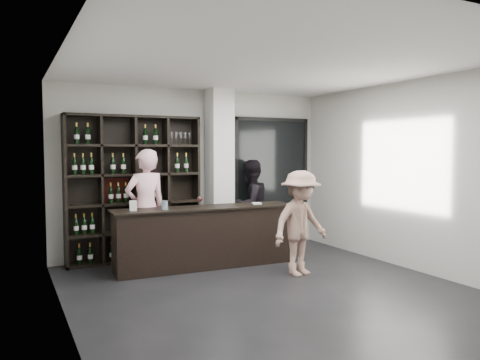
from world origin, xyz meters
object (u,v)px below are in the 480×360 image
tasting_counter (206,237)px  taster_pink (146,208)px  taster_black (250,205)px  wine_shelf (134,189)px  customer (300,223)px

tasting_counter → taster_pink: size_ratio=1.57×
taster_black → wine_shelf: bearing=-24.4°
tasting_counter → customer: 1.52m
wine_shelf → tasting_counter: size_ratio=0.83×
tasting_counter → taster_black: (1.19, 0.77, 0.35)m
taster_black → tasting_counter: bearing=12.8°
customer → tasting_counter: bearing=124.1°
wine_shelf → taster_black: (2.08, -0.17, -0.37)m
wine_shelf → customer: bearing=-45.7°
taster_black → customer: bearing=65.8°
tasting_counter → customer: size_ratio=1.88×
customer → taster_black: bearing=74.8°
taster_pink → taster_black: size_ratio=1.12×
tasting_counter → taster_black: 1.46m
taster_black → customer: 1.83m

